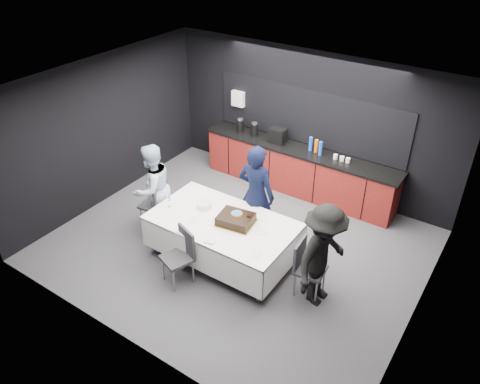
# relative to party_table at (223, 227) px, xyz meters

# --- Properties ---
(ground) EXTENTS (6.00, 6.00, 0.00)m
(ground) POSITION_rel_party_table_xyz_m (0.00, 0.40, -0.64)
(ground) COLOR #48484D
(ground) RESTS_ON ground
(room_shell) EXTENTS (6.04, 5.04, 2.82)m
(room_shell) POSITION_rel_party_table_xyz_m (0.00, 0.40, 1.22)
(room_shell) COLOR white
(room_shell) RESTS_ON ground
(kitchenette) EXTENTS (4.10, 0.64, 2.05)m
(kitchenette) POSITION_rel_party_table_xyz_m (-0.02, 2.62, -0.10)
(kitchenette) COLOR maroon
(kitchenette) RESTS_ON ground
(party_table) EXTENTS (2.32, 1.32, 0.78)m
(party_table) POSITION_rel_party_table_xyz_m (0.00, 0.00, 0.00)
(party_table) COLOR #99999E
(party_table) RESTS_ON ground
(cake_assembly) EXTENTS (0.64, 0.55, 0.18)m
(cake_assembly) POSITION_rel_party_table_xyz_m (0.21, 0.06, 0.21)
(cake_assembly) COLOR gold
(cake_assembly) RESTS_ON party_table
(plate_stack) EXTENTS (0.24, 0.24, 0.10)m
(plate_stack) POSITION_rel_party_table_xyz_m (-0.46, 0.13, 0.19)
(plate_stack) COLOR white
(plate_stack) RESTS_ON party_table
(loose_plate_near) EXTENTS (0.20, 0.20, 0.01)m
(loose_plate_near) POSITION_rel_party_table_xyz_m (-0.40, -0.26, 0.14)
(loose_plate_near) COLOR white
(loose_plate_near) RESTS_ON party_table
(loose_plate_right_a) EXTENTS (0.21, 0.21, 0.01)m
(loose_plate_right_a) POSITION_rel_party_table_xyz_m (0.66, 0.10, 0.14)
(loose_plate_right_a) COLOR white
(loose_plate_right_a) RESTS_ON party_table
(loose_plate_right_b) EXTENTS (0.21, 0.21, 0.01)m
(loose_plate_right_b) POSITION_rel_party_table_xyz_m (0.85, -0.38, 0.14)
(loose_plate_right_b) COLOR white
(loose_plate_right_b) RESTS_ON party_table
(loose_plate_far) EXTENTS (0.19, 0.19, 0.01)m
(loose_plate_far) POSITION_rel_party_table_xyz_m (-0.05, 0.35, 0.14)
(loose_plate_far) COLOR white
(loose_plate_far) RESTS_ON party_table
(fork_pile) EXTENTS (0.18, 0.13, 0.03)m
(fork_pile) POSITION_rel_party_table_xyz_m (0.16, -0.55, 0.15)
(fork_pile) COLOR white
(fork_pile) RESTS_ON party_table
(champagne_flute) EXTENTS (0.06, 0.06, 0.22)m
(champagne_flute) POSITION_rel_party_table_xyz_m (-0.96, -0.17, 0.30)
(champagne_flute) COLOR white
(champagne_flute) RESTS_ON party_table
(chair_left) EXTENTS (0.47, 0.47, 0.92)m
(chair_left) POSITION_rel_party_table_xyz_m (-1.50, 0.08, -0.11)
(chair_left) COLOR #2D2D32
(chair_left) RESTS_ON ground
(chair_right) EXTENTS (0.46, 0.46, 0.92)m
(chair_right) POSITION_rel_party_table_xyz_m (1.46, 0.07, -0.11)
(chair_right) COLOR #2D2D32
(chair_right) RESTS_ON ground
(chair_near) EXTENTS (0.54, 0.54, 0.92)m
(chair_near) POSITION_rel_party_table_xyz_m (-0.24, -0.75, -0.11)
(chair_near) COLOR #2D2D32
(chair_near) RESTS_ON ground
(person_center) EXTENTS (0.68, 0.46, 1.82)m
(person_center) POSITION_rel_party_table_xyz_m (0.15, 0.76, 0.27)
(person_center) COLOR black
(person_center) RESTS_ON ground
(person_left) EXTENTS (0.70, 0.85, 1.63)m
(person_left) POSITION_rel_party_table_xyz_m (-1.55, 0.06, 0.17)
(person_left) COLOR silver
(person_left) RESTS_ON ground
(person_right) EXTENTS (0.74, 1.14, 1.66)m
(person_right) POSITION_rel_party_table_xyz_m (1.72, 0.04, 0.19)
(person_right) COLOR black
(person_right) RESTS_ON ground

